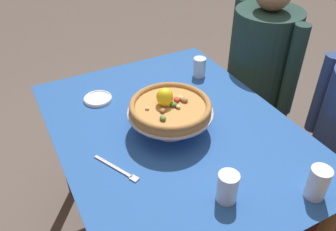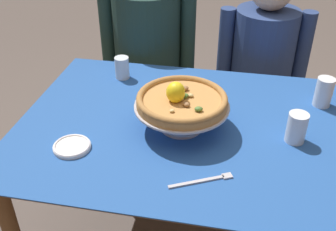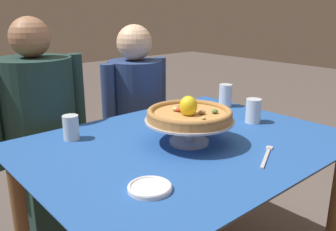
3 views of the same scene
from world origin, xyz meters
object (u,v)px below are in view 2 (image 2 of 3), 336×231
at_px(pizza, 181,100).
at_px(diner_left, 148,67).
at_px(side_plate, 72,146).
at_px(diner_right, 259,81).
at_px(dinner_fork, 204,180).
at_px(water_glass_back_left, 122,69).
at_px(water_glass_side_right, 296,129).
at_px(water_glass_back_right, 323,94).
at_px(pizza_stand, 181,111).

bearing_deg(pizza, diner_left, 112.24).
bearing_deg(side_plate, diner_right, 55.87).
bearing_deg(side_plate, dinner_fork, -9.52).
xyz_separation_m(water_glass_back_left, side_plate, (-0.02, -0.55, -0.04)).
height_order(water_glass_back_left, dinner_fork, water_glass_back_left).
bearing_deg(dinner_fork, diner_right, 79.84).
distance_m(side_plate, diner_left, 0.97).
distance_m(pizza, water_glass_back_left, 0.49).
xyz_separation_m(water_glass_side_right, water_glass_back_right, (0.13, 0.28, 0.00)).
distance_m(pizza_stand, side_plate, 0.42).
bearing_deg(diner_right, pizza, -111.86).
bearing_deg(side_plate, water_glass_back_right, 27.69).
bearing_deg(dinner_fork, pizza, 113.97).
bearing_deg(diner_left, pizza, -67.76).
xyz_separation_m(water_glass_side_right, dinner_fork, (-0.30, -0.28, -0.05)).
bearing_deg(water_glass_side_right, dinner_fork, -136.83).
distance_m(pizza_stand, diner_left, 0.85).
height_order(side_plate, dinner_fork, side_plate).
relative_size(water_glass_side_right, diner_right, 0.10).
height_order(water_glass_side_right, diner_right, diner_right).
relative_size(pizza_stand, side_plate, 2.65).
bearing_deg(side_plate, pizza_stand, 29.56).
relative_size(pizza_stand, dinner_fork, 1.77).
distance_m(side_plate, dinner_fork, 0.49).
height_order(pizza_stand, dinner_fork, pizza_stand).
bearing_deg(pizza, dinner_fork, -66.03).
height_order(diner_left, diner_right, diner_left).
xyz_separation_m(dinner_fork, diner_left, (-0.44, 1.04, -0.14)).
relative_size(pizza, side_plate, 2.52).
bearing_deg(pizza_stand, pizza, -140.94).
bearing_deg(diner_right, dinner_fork, -100.16).
height_order(pizza_stand, diner_right, diner_right).
bearing_deg(dinner_fork, diner_left, 112.71).
bearing_deg(diner_left, water_glass_back_left, -93.09).
height_order(pizza, diner_right, diner_right).
bearing_deg(side_plate, water_glass_side_right, 14.26).
height_order(water_glass_back_left, side_plate, water_glass_back_left).
relative_size(pizza, dinner_fork, 1.68).
bearing_deg(diner_right, water_glass_back_left, -145.76).
bearing_deg(dinner_fork, water_glass_back_left, 125.84).
height_order(side_plate, diner_left, diner_left).
bearing_deg(water_glass_back_left, diner_left, 86.91).
height_order(pizza_stand, water_glass_back_left, water_glass_back_left).
bearing_deg(water_glass_back_left, dinner_fork, -54.16).
bearing_deg(pizza_stand, dinner_fork, -66.26).
relative_size(water_glass_side_right, diner_left, 0.09).
xyz_separation_m(pizza, diner_left, (-0.31, 0.76, -0.26)).
height_order(dinner_fork, diner_right, diner_right).
height_order(pizza, dinner_fork, pizza).
xyz_separation_m(dinner_fork, diner_right, (0.19, 1.08, -0.19)).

